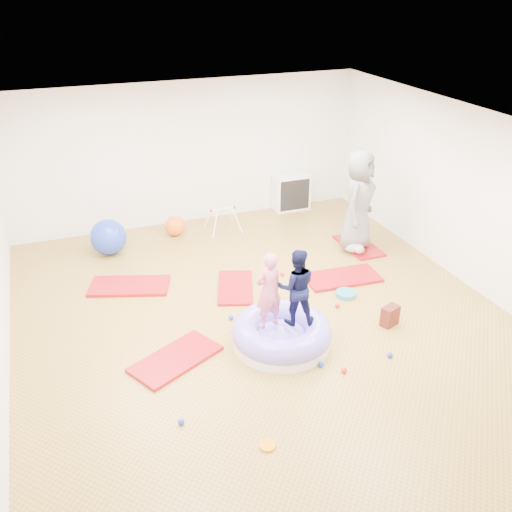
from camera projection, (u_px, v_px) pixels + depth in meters
name	position (u px, v px, depth m)	size (l,w,h in m)	color
room	(264.00, 233.00, 7.78)	(7.01, 8.01, 2.81)	#AD8836
gym_mat_front_left	(176.00, 359.00, 7.51)	(1.20, 0.60, 0.05)	red
gym_mat_mid_left	(129.00, 286.00, 9.24)	(1.26, 0.63, 0.05)	red
gym_mat_center_back	(235.00, 287.00, 9.20)	(1.08, 0.54, 0.05)	red
gym_mat_right	(342.00, 278.00, 9.49)	(1.23, 0.62, 0.05)	red
gym_mat_rear_right	(359.00, 246.00, 10.59)	(1.07, 0.53, 0.04)	red
inflatable_cushion	(282.00, 334.00, 7.77)	(1.37, 1.37, 0.43)	white
child_pink	(269.00, 287.00, 7.38)	(0.39, 0.26, 1.08)	#D86188
child_navy	(296.00, 284.00, 7.46)	(0.52, 0.41, 1.08)	black
adult_caregiver	(358.00, 201.00, 10.08)	(0.89, 0.58, 1.82)	slate
infant	(355.00, 247.00, 10.24)	(0.36, 0.36, 0.21)	silver
ball_pit_balls	(299.00, 338.00, 7.90)	(2.98, 2.89, 0.08)	#1F3BC0
exercise_ball_blue	(108.00, 237.00, 10.21)	(0.65, 0.65, 0.65)	#1F3BC0
exercise_ball_orange	(175.00, 226.00, 10.98)	(0.39, 0.39, 0.39)	orange
infant_play_gym	(223.00, 216.00, 11.07)	(0.64, 0.61, 0.49)	white
cube_shelf	(291.00, 192.00, 12.09)	(0.76, 0.38, 0.76)	white
balance_disc	(346.00, 294.00, 8.99)	(0.32, 0.32, 0.07)	teal
backpack	(390.00, 316.00, 8.21)	(0.26, 0.16, 0.30)	maroon
yellow_toy	(267.00, 446.00, 6.16)	(0.18, 0.18, 0.03)	#F29300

